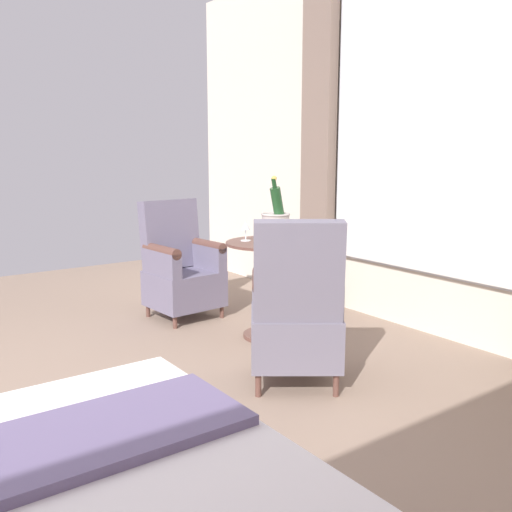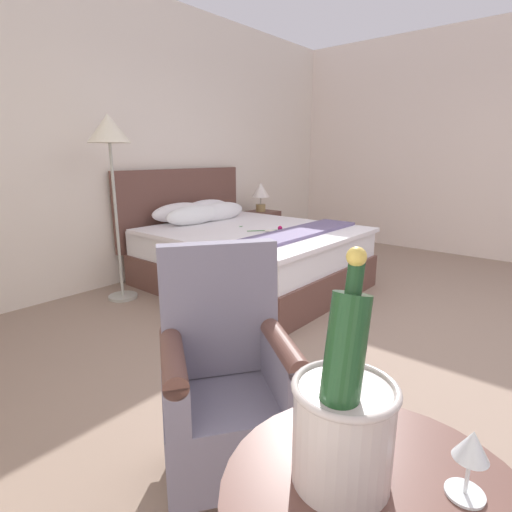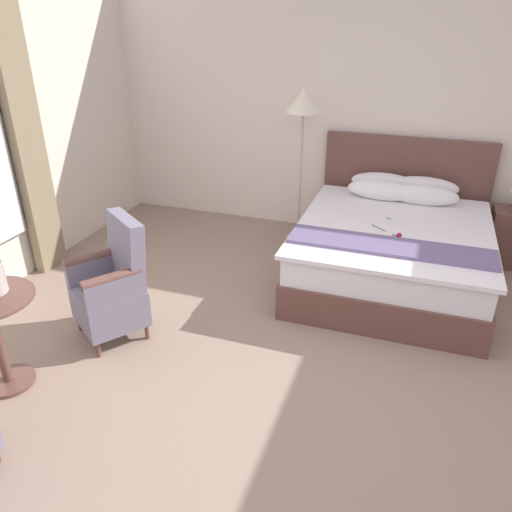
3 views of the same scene
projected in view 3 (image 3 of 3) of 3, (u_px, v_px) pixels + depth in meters
ground_plane at (315, 400)px, 3.56m from camera, size 8.04×8.04×0.00m
wall_headboard_side at (387, 105)px, 5.56m from camera, size 6.66×0.12×3.07m
bed at (393, 245)px, 5.03m from camera, size 1.85×2.20×1.23m
nightstand at (512, 237)px, 5.33m from camera, size 0.48×0.39×0.61m
floor_lamp_brass at (303, 111)px, 5.36m from camera, size 0.39×0.39×1.75m
armchair_by_window at (112, 287)px, 4.10m from camera, size 0.73×0.73×1.03m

